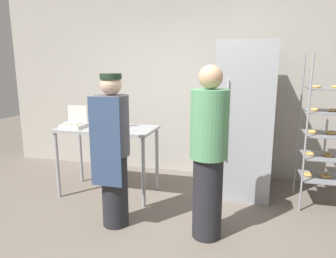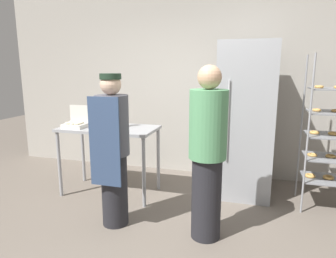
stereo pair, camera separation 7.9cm
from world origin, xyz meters
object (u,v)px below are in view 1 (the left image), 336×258
Objects in this scene: refrigerator at (244,120)px; donut_box at (74,124)px; baking_rack at (330,135)px; person_baker at (113,149)px; person_customer at (209,153)px; blender_pitcher at (120,118)px.

refrigerator reaches higher than donut_box.
refrigerator is at bearing 170.99° from baking_rack.
person_customer is at bearing 0.92° from person_baker.
refrigerator is 1.23× the size of person_baker.
blender_pitcher is (-1.54, -0.41, 0.03)m from refrigerator.
baking_rack is 1.67m from person_customer.
person_baker is at bearing -36.55° from donut_box.
refrigerator is at bearing 43.84° from person_baker.
refrigerator reaches higher than person_customer.
baking_rack is 6.53× the size of donut_box.
baking_rack is 2.55m from blender_pitcher.
refrigerator is at bearing 14.87° from blender_pitcher.
donut_box is at bearing -171.64° from baking_rack.
person_customer is at bearing -18.35° from donut_box.
person_baker is at bearing -71.83° from blender_pitcher.
refrigerator reaches higher than baking_rack.
person_customer is at bearing -140.99° from baking_rack.
baking_rack reaches higher than person_baker.
person_baker reaches higher than donut_box.
refrigerator is 2.19m from donut_box.
person_baker is (0.82, -0.61, -0.11)m from donut_box.
baking_rack is at bearing 25.17° from person_baker.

